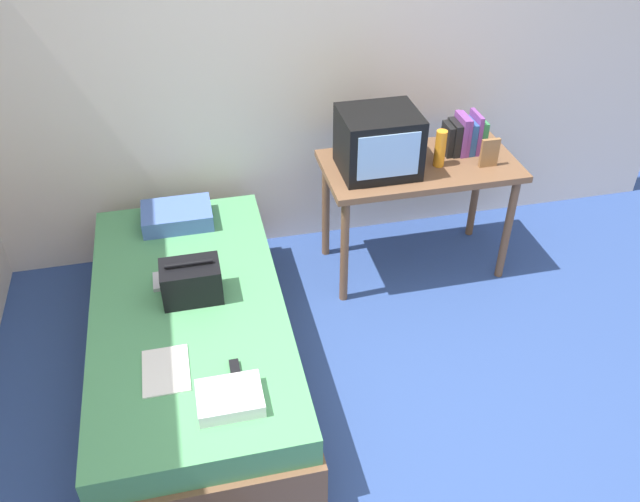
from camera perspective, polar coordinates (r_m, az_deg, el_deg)
ground_plane at (r=3.32m, az=5.89°, el=-17.88°), size 8.00×8.00×0.00m
wall_back at (r=4.10m, az=-1.75°, el=16.86°), size 5.20×0.10×2.60m
bed at (r=3.60m, az=-10.92°, el=-7.36°), size 1.00×2.00×0.47m
desk at (r=4.07m, az=8.51°, el=6.31°), size 1.16×0.60×0.76m
tv at (r=3.83m, az=5.06°, el=9.33°), size 0.44×0.39×0.36m
water_bottle at (r=3.96m, az=10.31°, el=8.69°), size 0.07×0.07×0.22m
book_row at (r=4.14m, az=12.33°, el=9.69°), size 0.25×0.17×0.25m
picture_frame at (r=4.02m, az=14.39°, el=8.19°), size 0.11×0.02×0.18m
pillow at (r=4.01m, az=-12.21°, el=3.00°), size 0.41×0.29×0.10m
handbag at (r=3.41m, az=-11.02°, el=-2.59°), size 0.30×0.20×0.23m
magazine at (r=3.12m, az=-13.14°, el=-9.98°), size 0.21×0.29×0.01m
remote_dark at (r=3.04m, az=-7.29°, el=-10.38°), size 0.04×0.16×0.02m
remote_silver at (r=3.59m, az=-13.83°, el=-2.58°), size 0.04×0.14×0.02m
folded_towel at (r=2.92m, az=-7.77°, el=-12.45°), size 0.28×0.22×0.07m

